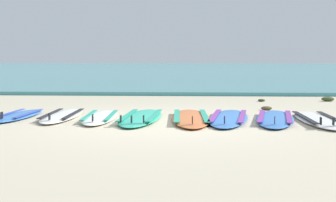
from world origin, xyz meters
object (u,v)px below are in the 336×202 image
surfboard_6 (229,118)px  surfboard_7 (275,118)px  surfboard_2 (62,116)px  surfboard_4 (141,117)px  surfboard_1 (19,115)px  surfboard_8 (318,120)px  surfboard_5 (191,118)px  surfboard_3 (100,117)px

surfboard_6 → surfboard_7: size_ratio=1.02×
surfboard_2 → surfboard_4: same height
surfboard_1 → surfboard_2: (0.76, 0.01, -0.00)m
surfboard_6 → surfboard_7: bearing=-1.9°
surfboard_1 → surfboard_7: same height
surfboard_2 → surfboard_8: bearing=-4.3°
surfboard_5 → surfboard_8: (2.07, -0.13, 0.00)m
surfboard_5 → surfboard_8: bearing=-3.6°
surfboard_4 → surfboard_5: 0.84m
surfboard_4 → surfboard_5: bearing=-1.3°
surfboard_6 → surfboard_7: (0.76, -0.02, 0.00)m
surfboard_3 → surfboard_4: size_ratio=0.83×
surfboard_7 → surfboard_2: bearing=176.9°
surfboard_7 → surfboard_8: bearing=-10.6°
surfboard_1 → surfboard_4: size_ratio=0.76×
surfboard_5 → surfboard_7: bearing=-0.2°
surfboard_3 → surfboard_4: same height
surfboard_3 → surfboard_5: bearing=-0.1°
surfboard_5 → surfboard_3: bearing=179.9°
surfboard_5 → surfboard_2: bearing=175.1°
surfboard_6 → surfboard_8: bearing=-6.0°
surfboard_4 → surfboard_7: same height
surfboard_1 → surfboard_3: (1.46, -0.18, -0.00)m
surfboard_7 → surfboard_3: bearing=179.9°
surfboard_1 → surfboard_8: same height
surfboard_1 → surfboard_7: 4.39m
surfboard_2 → surfboard_6: (2.87, -0.17, -0.00)m
surfboard_7 → surfboard_8: size_ratio=1.06×
surfboard_3 → surfboard_4: (0.69, 0.02, 0.00)m
surfboard_1 → surfboard_7: bearing=-2.5°
surfboard_8 → surfboard_6: bearing=174.0°
surfboard_3 → surfboard_7: bearing=-0.1°
surfboard_2 → surfboard_6: size_ratio=0.85×
surfboard_5 → surfboard_4: bearing=178.7°
surfboard_5 → surfboard_6: same height
surfboard_6 → surfboard_1: bearing=177.4°
surfboard_1 → surfboard_7: (4.39, -0.19, -0.00)m
surfboard_3 → surfboard_8: size_ratio=0.89×
surfboard_3 → surfboard_7: size_ratio=0.84×
surfboard_2 → surfboard_3: 0.73m
surfboard_5 → surfboard_7: 1.40m
surfboard_7 → surfboard_1: bearing=177.5°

